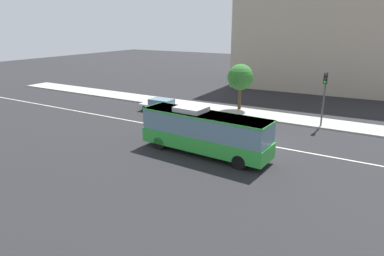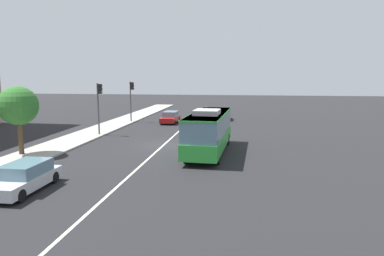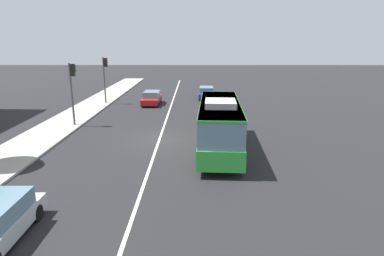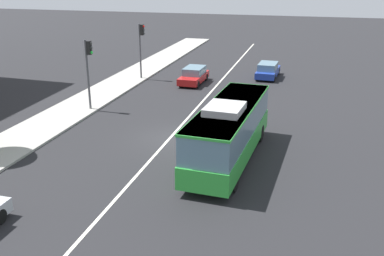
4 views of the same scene
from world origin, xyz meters
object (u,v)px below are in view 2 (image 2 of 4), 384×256
traffic_light_mid_block (99,100)px  sedan_red (171,117)px  sedan_blue (222,115)px  street_tree_kerbside_left (18,106)px  sedan_silver (25,177)px  traffic_light_near_corner (132,95)px  transit_bus (209,130)px

traffic_light_mid_block → sedan_red: bearing=63.8°
sedan_blue → street_tree_kerbside_left: street_tree_kerbside_left is taller
sedan_red → sedan_silver: bearing=-3.8°
sedan_red → sedan_silver: size_ratio=1.00×
traffic_light_near_corner → sedan_silver: bearing=-79.9°
sedan_silver → traffic_light_mid_block: (16.42, 2.83, 2.84)m
sedan_blue → traffic_light_mid_block: (-14.02, 11.42, 2.84)m
transit_bus → traffic_light_near_corner: size_ratio=1.95×
street_tree_kerbside_left → sedan_silver: bearing=-144.5°
traffic_light_near_corner → street_tree_kerbside_left: traffic_light_near_corner is taller
sedan_blue → sedan_silver: 31.63m
transit_bus → sedan_blue: size_ratio=2.21×
sedan_red → traffic_light_near_corner: bearing=-90.9°
transit_bus → traffic_light_near_corner: traffic_light_near_corner is taller
sedan_silver → traffic_light_near_corner: traffic_light_near_corner is taller
sedan_blue → traffic_light_near_corner: 12.38m
traffic_light_mid_block → traffic_light_near_corner: bearing=90.8°
sedan_silver → traffic_light_near_corner: bearing=-174.3°
sedan_silver → street_tree_kerbside_left: bearing=-144.9°
transit_bus → sedan_red: 17.45m
sedan_blue → sedan_red: (-4.00, 6.32, 0.00)m
traffic_light_near_corner → transit_bus: bearing=-51.0°
transit_bus → sedan_red: bearing=24.8°
sedan_blue → traffic_light_mid_block: size_ratio=0.88×
transit_bus → sedan_blue: 20.24m
sedan_red → street_tree_kerbside_left: street_tree_kerbside_left is taller
transit_bus → sedan_red: transit_bus is taller
sedan_silver → sedan_red: bearing=174.7°
sedan_blue → sedan_silver: (-30.44, 8.60, 0.00)m
street_tree_kerbside_left → sedan_red: bearing=-21.1°
transit_bus → street_tree_kerbside_left: bearing=105.7°
transit_bus → sedan_silver: 13.43m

